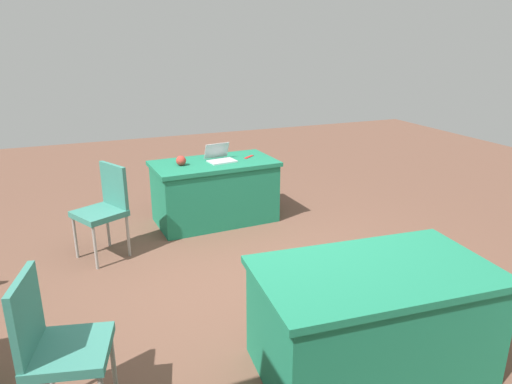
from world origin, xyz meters
TOP-DOWN VIEW (x-y plane):
  - ground_plane at (0.00, 0.00)m, footprint 14.40×14.40m
  - table_foreground at (-0.21, -1.77)m, footprint 1.52×0.86m
  - table_mid_left at (-0.37, 1.27)m, footprint 1.64×1.03m
  - chair_near_front at (1.59, 1.02)m, footprint 0.53×0.53m
  - chair_back_row at (1.12, -1.25)m, footprint 0.59×0.59m
  - laptop_silver at (-0.29, -1.77)m, footprint 0.36×0.33m
  - yarn_ball at (0.20, -1.74)m, footprint 0.12×0.12m
  - scissors_red at (-0.68, -1.82)m, footprint 0.16×0.14m

SIDE VIEW (x-z plane):
  - ground_plane at x=0.00m, z-range 0.00..0.00m
  - table_foreground at x=-0.21m, z-range 0.00..0.76m
  - table_mid_left at x=-0.37m, z-range 0.00..0.76m
  - chair_back_row at x=1.12m, z-range 0.07..1.04m
  - chair_near_front at x=1.59m, z-range 0.08..1.06m
  - scissors_red at x=-0.68m, z-range 0.76..0.77m
  - laptop_silver at x=-0.29m, z-range 0.70..0.90m
  - yarn_ball at x=0.20m, z-range 0.76..0.88m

